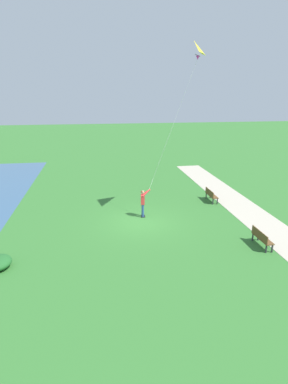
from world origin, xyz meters
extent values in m
plane|color=#33702D|center=(0.00, 0.00, 0.00)|extent=(120.00, 120.00, 0.00)
cube|color=#B7AD99|center=(-7.29, 2.00, 0.01)|extent=(3.00, 32.04, 0.02)
cube|color=#232328|center=(-0.29, -0.93, 0.03)|extent=(0.25, 0.13, 0.06)
cylinder|color=#2D4C8E|center=(-0.27, -0.93, 0.45)|extent=(0.14, 0.14, 0.82)
cube|color=#232328|center=(-0.27, -0.69, 0.03)|extent=(0.25, 0.13, 0.06)
cylinder|color=#2D4C8E|center=(-0.25, -0.69, 0.45)|extent=(0.14, 0.14, 0.82)
cube|color=red|center=(-0.26, -0.81, 1.16)|extent=(0.26, 0.42, 0.60)
sphere|color=#DBB28E|center=(-0.26, -0.81, 1.62)|extent=(0.22, 0.22, 0.22)
ellipsoid|color=#4C3319|center=(-0.24, -0.81, 1.66)|extent=(0.25, 0.25, 0.13)
cylinder|color=red|center=(-0.49, -0.87, 1.61)|extent=(0.51, 0.39, 0.43)
cylinder|color=red|center=(-0.47, -0.70, 1.61)|extent=(0.55, 0.30, 0.43)
sphere|color=#DBB28E|center=(-0.64, -0.77, 1.74)|extent=(0.10, 0.10, 0.10)
pyramid|color=yellow|center=(-3.03, -0.62, 9.77)|extent=(1.25, 1.65, 0.72)
cone|color=#E02D9E|center=(-3.26, -0.50, 9.33)|extent=(0.27, 0.27, 0.22)
cylinder|color=black|center=(-3.26, -0.50, 9.44)|extent=(0.74, 1.33, 0.02)
cylinder|color=silver|center=(-1.95, -0.63, 5.51)|extent=(2.64, 0.29, 7.54)
cube|color=brown|center=(-5.60, -2.97, 0.45)|extent=(0.47, 1.51, 0.05)
cube|color=brown|center=(-5.41, -2.97, 0.68)|extent=(0.07, 1.50, 0.40)
cube|color=#2D2D33|center=(-5.74, -3.64, 0.23)|extent=(0.06, 0.06, 0.45)
cube|color=#2D2D33|center=(-5.42, -3.64, 0.23)|extent=(0.06, 0.06, 0.45)
cube|color=#2D2D33|center=(-5.77, -2.30, 0.23)|extent=(0.06, 0.06, 0.45)
cube|color=#2D2D33|center=(-5.45, -2.30, 0.23)|extent=(0.06, 0.06, 0.45)
cube|color=brown|center=(-5.73, 4.03, 0.45)|extent=(0.47, 1.51, 0.05)
cube|color=brown|center=(-5.54, 4.03, 0.68)|extent=(0.07, 1.50, 0.40)
cube|color=#2D2D33|center=(-5.88, 3.36, 0.23)|extent=(0.06, 0.06, 0.45)
cube|color=#2D2D33|center=(-5.56, 3.36, 0.23)|extent=(0.06, 0.06, 0.45)
cube|color=#2D2D33|center=(-5.90, 4.70, 0.23)|extent=(0.06, 0.06, 0.45)
cube|color=#2D2D33|center=(-5.58, 4.70, 0.23)|extent=(0.06, 0.06, 0.45)
camera|label=1|loc=(2.39, 17.42, 7.61)|focal=29.33mm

